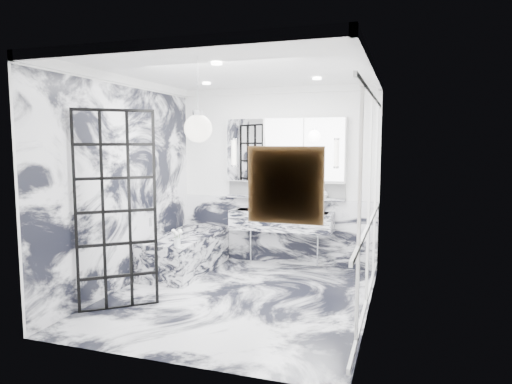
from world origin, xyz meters
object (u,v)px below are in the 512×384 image
(trough_sink, at_px, (281,221))
(crittall_door, at_px, (116,211))
(bathtub, at_px, (186,253))
(mirror_cabinet, at_px, (285,150))

(trough_sink, bearing_deg, crittall_door, -120.05)
(bathtub, bearing_deg, mirror_cabinet, 32.06)
(mirror_cabinet, relative_size, bathtub, 1.15)
(mirror_cabinet, distance_m, bathtub, 2.20)
(crittall_door, distance_m, trough_sink, 2.72)
(trough_sink, height_order, bathtub, trough_sink)
(mirror_cabinet, bearing_deg, trough_sink, -90.00)
(crittall_door, distance_m, bathtub, 1.89)
(mirror_cabinet, xyz_separation_m, bathtub, (-1.32, -0.83, -1.54))
(bathtub, bearing_deg, crittall_door, -90.76)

